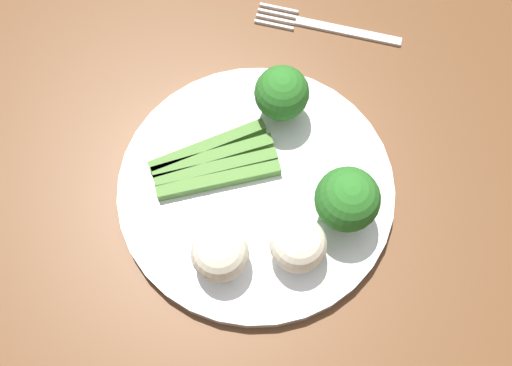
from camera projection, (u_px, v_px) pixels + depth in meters
ground_plane at (278, 301)px, 1.27m from camera, size 6.00×6.00×0.02m
dining_table at (297, 191)px, 0.68m from camera, size 1.44×0.88×0.72m
plate at (256, 188)px, 0.57m from camera, size 0.27×0.27×0.01m
asparagus_bundle at (214, 163)px, 0.57m from camera, size 0.11×0.13×0.01m
broccoli_near_center at (347, 200)px, 0.52m from camera, size 0.06×0.06×0.07m
broccoli_right at (282, 94)px, 0.56m from camera, size 0.05×0.05×0.07m
cauliflower_outer_edge at (298, 244)px, 0.52m from camera, size 0.05×0.05×0.05m
cauliflower_mid at (220, 253)px, 0.51m from camera, size 0.05×0.05×0.05m
fork at (326, 27)px, 0.66m from camera, size 0.03×0.17×0.00m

